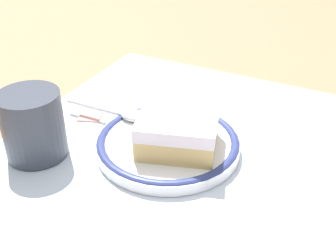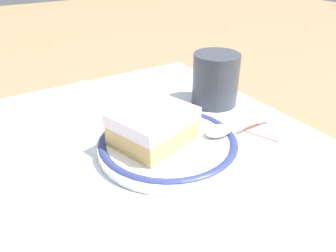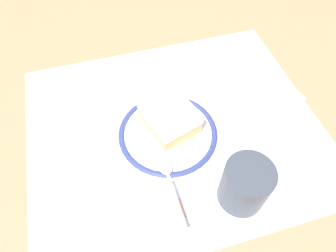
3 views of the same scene
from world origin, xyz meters
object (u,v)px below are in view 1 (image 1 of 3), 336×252
(cake_slice, at_px, (176,131))
(spoon, at_px, (125,114))
(cup, at_px, (34,129))
(plate, at_px, (168,144))
(sugar_packet, at_px, (92,110))

(cake_slice, height_order, spoon, cake_slice)
(cake_slice, height_order, cup, cup)
(cake_slice, relative_size, cup, 1.34)
(spoon, height_order, cup, cup)
(plate, distance_m, cake_slice, 0.03)
(sugar_packet, bearing_deg, cake_slice, 74.87)
(plate, bearing_deg, cup, -60.34)
(cup, xyz_separation_m, sugar_packet, (-0.11, 0.00, -0.03))
(cake_slice, height_order, sugar_packet, cake_slice)
(plate, bearing_deg, spoon, -107.10)
(cake_slice, relative_size, sugar_packet, 2.14)
(cake_slice, relative_size, spoon, 0.87)
(spoon, relative_size, sugar_packet, 2.47)
(spoon, bearing_deg, plate, 72.90)
(plate, bearing_deg, cake_slice, 61.11)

